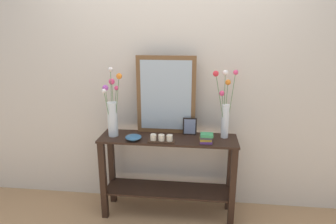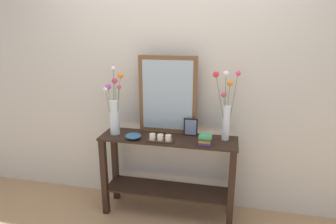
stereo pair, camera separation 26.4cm
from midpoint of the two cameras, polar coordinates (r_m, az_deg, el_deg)
name	(u,v)px [view 1 (the left image)]	position (r m, az deg, el deg)	size (l,w,h in m)	color
ground_plane	(168,213)	(3.11, -2.57, -19.31)	(7.00, 6.00, 0.02)	#A87F56
wall_back	(171,75)	(2.86, -1.98, 7.20)	(6.40, 0.08, 2.70)	beige
console_table	(168,167)	(2.85, -2.70, -10.91)	(1.29, 0.35, 0.81)	black
mirror_leaning	(166,95)	(2.75, -3.15, 3.28)	(0.56, 0.03, 0.75)	brown
tall_vase_left	(112,112)	(2.78, -13.59, -0.01)	(0.21, 0.23, 0.65)	silver
vase_right	(225,109)	(2.68, 8.42, 0.50)	(0.24, 0.21, 0.64)	silver
candle_tray	(161,139)	(2.62, -4.20, -5.33)	(0.24, 0.09, 0.07)	#382316
picture_frame_small	(190,126)	(2.76, 1.59, -2.90)	(0.13, 0.01, 0.17)	black
decorative_bowl	(133,137)	(2.69, -9.64, -4.96)	(0.15, 0.15, 0.05)	#2D5B84
book_stack	(206,138)	(2.59, 4.64, -5.18)	(0.12, 0.10, 0.09)	#663884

